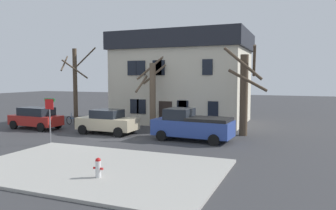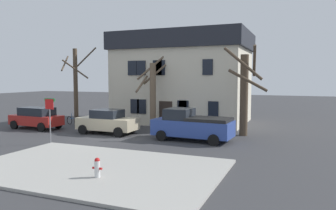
% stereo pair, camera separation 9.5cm
% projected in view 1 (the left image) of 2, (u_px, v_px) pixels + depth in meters
% --- Properties ---
extents(ground_plane, '(120.00, 120.00, 0.00)m').
position_uv_depth(ground_plane, '(103.00, 139.00, 21.06)').
color(ground_plane, '#38383A').
extents(sidewalk_slab, '(11.00, 6.97, 0.12)m').
position_uv_depth(sidewalk_slab, '(96.00, 168.00, 14.20)').
color(sidewalk_slab, '#A8A59E').
rests_on(sidewalk_slab, ground_plane).
extents(building_main, '(11.63, 7.86, 7.90)m').
position_uv_depth(building_main, '(183.00, 77.00, 29.40)').
color(building_main, beige).
rests_on(building_main, ground_plane).
extents(tree_bare_near, '(2.65, 2.88, 6.58)m').
position_uv_depth(tree_bare_near, '(75.00, 84.00, 27.34)').
color(tree_bare_near, '#4C3D2D').
rests_on(tree_bare_near, ground_plane).
extents(tree_bare_mid, '(2.35, 2.65, 5.88)m').
position_uv_depth(tree_bare_mid, '(152.00, 93.00, 25.18)').
color(tree_bare_mid, brown).
rests_on(tree_bare_mid, ground_plane).
extents(tree_bare_far, '(2.85, 2.51, 6.17)m').
position_uv_depth(tree_bare_far, '(244.00, 91.00, 22.16)').
color(tree_bare_far, '#4C3D2D').
rests_on(tree_bare_far, ground_plane).
extents(car_red_wagon, '(4.28, 2.10, 1.69)m').
position_uv_depth(car_red_wagon, '(36.00, 118.00, 25.35)').
color(car_red_wagon, '#AD231E').
rests_on(car_red_wagon, ground_plane).
extents(car_beige_sedan, '(4.26, 2.09, 1.73)m').
position_uv_depth(car_beige_sedan, '(107.00, 122.00, 23.16)').
color(car_beige_sedan, '#C6B793').
rests_on(car_beige_sedan, ground_plane).
extents(pickup_truck_blue, '(5.17, 2.46, 2.02)m').
position_uv_depth(pickup_truck_blue, '(192.00, 125.00, 20.67)').
color(pickup_truck_blue, '#2D4799').
rests_on(pickup_truck_blue, ground_plane).
extents(fire_hydrant, '(0.42, 0.22, 0.78)m').
position_uv_depth(fire_hydrant, '(98.00, 167.00, 12.60)').
color(fire_hydrant, silver).
rests_on(fire_hydrant, sidewalk_slab).
extents(street_sign_pole, '(0.76, 0.07, 2.77)m').
position_uv_depth(street_sign_pole, '(50.00, 112.00, 19.24)').
color(street_sign_pole, slate).
rests_on(street_sign_pole, ground_plane).
extents(bicycle_leaning, '(1.70, 0.53, 1.03)m').
position_uv_depth(bicycle_leaning, '(73.00, 121.00, 27.45)').
color(bicycle_leaning, black).
rests_on(bicycle_leaning, ground_plane).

